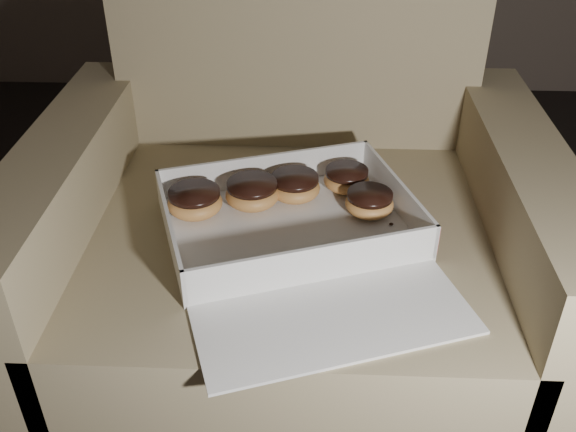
# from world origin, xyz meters

# --- Properties ---
(armchair) EXTENTS (0.87, 0.74, 0.91)m
(armchair) POSITION_xyz_m (-0.44, 0.74, 0.29)
(armchair) COLOR #857454
(armchair) RESTS_ON floor
(bakery_box) EXTENTS (0.51, 0.55, 0.07)m
(bakery_box) POSITION_xyz_m (-0.43, 0.61, 0.42)
(bakery_box) COLOR silver
(bakery_box) RESTS_ON armchair
(donut_a) EXTENTS (0.09, 0.09, 0.05)m
(donut_a) POSITION_xyz_m (-0.51, 0.71, 0.44)
(donut_a) COLOR #BB8441
(donut_a) RESTS_ON bakery_box
(donut_b) EXTENTS (0.08, 0.08, 0.04)m
(donut_b) POSITION_xyz_m (-0.31, 0.69, 0.44)
(donut_b) COLOR #BB8441
(donut_b) RESTS_ON bakery_box
(donut_c) EXTENTS (0.08, 0.08, 0.04)m
(donut_c) POSITION_xyz_m (-0.35, 0.77, 0.44)
(donut_c) COLOR #BB8441
(donut_c) RESTS_ON bakery_box
(donut_d) EXTENTS (0.09, 0.09, 0.04)m
(donut_d) POSITION_xyz_m (-0.44, 0.74, 0.44)
(donut_d) COLOR #BB8441
(donut_d) RESTS_ON bakery_box
(donut_e) EXTENTS (0.09, 0.09, 0.05)m
(donut_e) POSITION_xyz_m (-0.60, 0.68, 0.44)
(donut_e) COLOR #BB8441
(donut_e) RESTS_ON bakery_box
(crumb_a) EXTENTS (0.01, 0.01, 0.00)m
(crumb_a) POSITION_xyz_m (-0.43, 0.56, 0.42)
(crumb_a) COLOR black
(crumb_a) RESTS_ON bakery_box
(crumb_b) EXTENTS (0.01, 0.01, 0.00)m
(crumb_b) POSITION_xyz_m (-0.28, 0.69, 0.42)
(crumb_b) COLOR black
(crumb_b) RESTS_ON bakery_box
(crumb_c) EXTENTS (0.01, 0.01, 0.00)m
(crumb_c) POSITION_xyz_m (-0.54, 0.53, 0.42)
(crumb_c) COLOR black
(crumb_c) RESTS_ON bakery_box
(crumb_d) EXTENTS (0.01, 0.01, 0.00)m
(crumb_d) POSITION_xyz_m (-0.28, 0.66, 0.42)
(crumb_d) COLOR black
(crumb_d) RESTS_ON bakery_box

